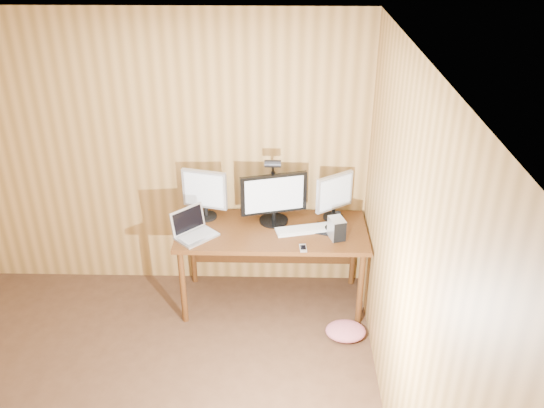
{
  "coord_description": "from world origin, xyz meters",
  "views": [
    {
      "loc": [
        1.02,
        -2.55,
        3.22
      ],
      "look_at": [
        0.93,
        1.58,
        1.02
      ],
      "focal_mm": 38.0,
      "sensor_mm": 36.0,
      "label": 1
    }
  ],
  "objects_px": {
    "monitor_left": "(205,193)",
    "monitor_right": "(334,195)",
    "keyboard": "(304,229)",
    "hard_drive": "(337,228)",
    "mouse": "(328,228)",
    "desk_lamp": "(273,178)",
    "phone": "(303,248)",
    "speaker": "(338,219)",
    "desk": "(272,237)",
    "monitor_center": "(274,198)",
    "laptop": "(193,229)"
  },
  "relations": [
    {
      "from": "hard_drive",
      "to": "phone",
      "type": "distance_m",
      "value": 0.34
    },
    {
      "from": "monitor_right",
      "to": "monitor_center",
      "type": "bearing_deg",
      "value": 153.62
    },
    {
      "from": "monitor_right",
      "to": "desk_lamp",
      "type": "height_order",
      "value": "desk_lamp"
    },
    {
      "from": "phone",
      "to": "keyboard",
      "type": "bearing_deg",
      "value": 83.81
    },
    {
      "from": "monitor_right",
      "to": "hard_drive",
      "type": "bearing_deg",
      "value": -123.92
    },
    {
      "from": "laptop",
      "to": "speaker",
      "type": "bearing_deg",
      "value": -36.01
    },
    {
      "from": "laptop",
      "to": "speaker",
      "type": "distance_m",
      "value": 1.22
    },
    {
      "from": "mouse",
      "to": "keyboard",
      "type": "bearing_deg",
      "value": -160.91
    },
    {
      "from": "desk",
      "to": "laptop",
      "type": "distance_m",
      "value": 0.7
    },
    {
      "from": "monitor_center",
      "to": "desk_lamp",
      "type": "bearing_deg",
      "value": 80.48
    },
    {
      "from": "monitor_right",
      "to": "laptop",
      "type": "xyz_separation_m",
      "value": [
        -1.18,
        -0.32,
        -0.17
      ]
    },
    {
      "from": "desk",
      "to": "desk_lamp",
      "type": "height_order",
      "value": "desk_lamp"
    },
    {
      "from": "hard_drive",
      "to": "speaker",
      "type": "height_order",
      "value": "hard_drive"
    },
    {
      "from": "keyboard",
      "to": "laptop",
      "type": "bearing_deg",
      "value": 172.22
    },
    {
      "from": "hard_drive",
      "to": "desk_lamp",
      "type": "xyz_separation_m",
      "value": [
        -0.53,
        0.35,
        0.28
      ]
    },
    {
      "from": "desk",
      "to": "keyboard",
      "type": "height_order",
      "value": "keyboard"
    },
    {
      "from": "desk",
      "to": "phone",
      "type": "height_order",
      "value": "phone"
    },
    {
      "from": "monitor_left",
      "to": "keyboard",
      "type": "height_order",
      "value": "monitor_left"
    },
    {
      "from": "hard_drive",
      "to": "desk",
      "type": "bearing_deg",
      "value": 143.39
    },
    {
      "from": "hard_drive",
      "to": "keyboard",
      "type": "bearing_deg",
      "value": 141.59
    },
    {
      "from": "keyboard",
      "to": "speaker",
      "type": "bearing_deg",
      "value": 4.8
    },
    {
      "from": "monitor_center",
      "to": "phone",
      "type": "height_order",
      "value": "monitor_center"
    },
    {
      "from": "mouse",
      "to": "phone",
      "type": "distance_m",
      "value": 0.37
    },
    {
      "from": "monitor_center",
      "to": "laptop",
      "type": "distance_m",
      "value": 0.73
    },
    {
      "from": "monitor_center",
      "to": "mouse",
      "type": "distance_m",
      "value": 0.52
    },
    {
      "from": "monitor_right",
      "to": "speaker",
      "type": "bearing_deg",
      "value": -111.9
    },
    {
      "from": "keyboard",
      "to": "mouse",
      "type": "xyz_separation_m",
      "value": [
        0.21,
        0.02,
        0.01
      ]
    },
    {
      "from": "monitor_left",
      "to": "monitor_center",
      "type": "bearing_deg",
      "value": 8.38
    },
    {
      "from": "keyboard",
      "to": "phone",
      "type": "xyz_separation_m",
      "value": [
        -0.01,
        -0.28,
        -0.0
      ]
    },
    {
      "from": "desk",
      "to": "speaker",
      "type": "bearing_deg",
      "value": 1.14
    },
    {
      "from": "monitor_center",
      "to": "keyboard",
      "type": "distance_m",
      "value": 0.37
    },
    {
      "from": "monitor_left",
      "to": "speaker",
      "type": "height_order",
      "value": "monitor_left"
    },
    {
      "from": "monitor_center",
      "to": "monitor_right",
      "type": "bearing_deg",
      "value": -7.13
    },
    {
      "from": "desk",
      "to": "keyboard",
      "type": "distance_m",
      "value": 0.31
    },
    {
      "from": "laptop",
      "to": "speaker",
      "type": "xyz_separation_m",
      "value": [
        1.21,
        0.19,
        0.01
      ]
    },
    {
      "from": "keyboard",
      "to": "speaker",
      "type": "xyz_separation_m",
      "value": [
        0.29,
        0.1,
        0.05
      ]
    },
    {
      "from": "monitor_left",
      "to": "phone",
      "type": "height_order",
      "value": "monitor_left"
    },
    {
      "from": "desk_lamp",
      "to": "monitor_center",
      "type": "bearing_deg",
      "value": -100.09
    },
    {
      "from": "monitor_right",
      "to": "laptop",
      "type": "height_order",
      "value": "monitor_right"
    },
    {
      "from": "monitor_center",
      "to": "monitor_left",
      "type": "distance_m",
      "value": 0.6
    },
    {
      "from": "keyboard",
      "to": "hard_drive",
      "type": "bearing_deg",
      "value": -35.49
    },
    {
      "from": "desk",
      "to": "speaker",
      "type": "xyz_separation_m",
      "value": [
        0.56,
        0.01,
        0.18
      ]
    },
    {
      "from": "desk",
      "to": "mouse",
      "type": "distance_m",
      "value": 0.5
    },
    {
      "from": "monitor_left",
      "to": "monitor_right",
      "type": "xyz_separation_m",
      "value": [
        1.11,
        0.01,
        -0.02
      ]
    },
    {
      "from": "monitor_center",
      "to": "speaker",
      "type": "xyz_separation_m",
      "value": [
        0.55,
        -0.05,
        -0.17
      ]
    },
    {
      "from": "desk_lamp",
      "to": "laptop",
      "type": "bearing_deg",
      "value": -167.93
    },
    {
      "from": "phone",
      "to": "desk_lamp",
      "type": "distance_m",
      "value": 0.69
    },
    {
      "from": "monitor_right",
      "to": "speaker",
      "type": "height_order",
      "value": "monitor_right"
    },
    {
      "from": "keyboard",
      "to": "desk",
      "type": "bearing_deg",
      "value": 148.17
    },
    {
      "from": "mouse",
      "to": "desk_lamp",
      "type": "xyz_separation_m",
      "value": [
        -0.47,
        0.23,
        0.35
      ]
    }
  ]
}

